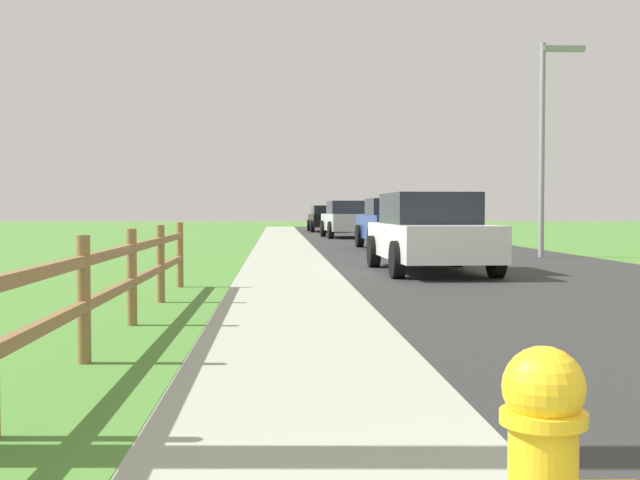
# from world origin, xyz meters

# --- Properties ---
(ground_plane) EXTENTS (120.00, 120.00, 0.00)m
(ground_plane) POSITION_xyz_m (0.00, 25.00, 0.00)
(ground_plane) COLOR #4C8333
(road_asphalt) EXTENTS (7.00, 66.00, 0.01)m
(road_asphalt) POSITION_xyz_m (3.50, 27.00, 0.00)
(road_asphalt) COLOR #2F2F2F
(road_asphalt) RESTS_ON ground
(curb_concrete) EXTENTS (6.00, 66.00, 0.01)m
(curb_concrete) POSITION_xyz_m (-3.00, 27.00, 0.00)
(curb_concrete) COLOR #A1A793
(curb_concrete) RESTS_ON ground
(grass_verge) EXTENTS (5.00, 66.00, 0.00)m
(grass_verge) POSITION_xyz_m (-4.50, 27.00, 0.01)
(grass_verge) COLOR #4C8333
(grass_verge) RESTS_ON ground
(rail_fence) EXTENTS (0.11, 13.08, 1.04)m
(rail_fence) POSITION_xyz_m (-2.78, 6.28, 0.61)
(rail_fence) COLOR olive
(rail_fence) RESTS_ON ground
(parked_suv_white) EXTENTS (2.15, 4.77, 1.59)m
(parked_suv_white) POSITION_xyz_m (1.82, 15.79, 0.80)
(parked_suv_white) COLOR white
(parked_suv_white) RESTS_ON ground
(parked_car_blue) EXTENTS (2.16, 4.28, 1.61)m
(parked_car_blue) POSITION_xyz_m (2.47, 25.37, 0.80)
(parked_car_blue) COLOR navy
(parked_car_blue) RESTS_ON ground
(parked_car_silver) EXTENTS (2.35, 4.65, 1.65)m
(parked_car_silver) POSITION_xyz_m (1.95, 35.94, 0.83)
(parked_car_silver) COLOR #B7BABF
(parked_car_silver) RESTS_ON ground
(parked_car_black) EXTENTS (2.16, 4.73, 1.49)m
(parked_car_black) POSITION_xyz_m (1.62, 46.04, 0.77)
(parked_car_black) COLOR black
(parked_car_black) RESTS_ON ground
(street_lamp) EXTENTS (1.17, 0.20, 5.61)m
(street_lamp) POSITION_xyz_m (5.84, 20.71, 3.39)
(street_lamp) COLOR gray
(street_lamp) RESTS_ON ground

